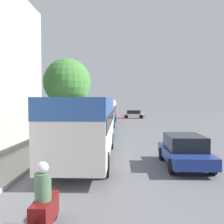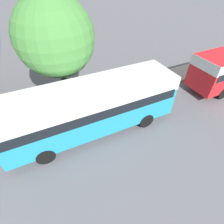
{
  "view_description": "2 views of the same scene",
  "coord_description": "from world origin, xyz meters",
  "px_view_note": "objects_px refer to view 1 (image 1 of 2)",
  "views": [
    {
      "loc": [
        -0.08,
        -3.2,
        3.05
      ],
      "look_at": [
        -0.89,
        22.25,
        1.91
      ],
      "focal_mm": 40.0,
      "sensor_mm": 36.0,
      "label": 1
    },
    {
      "loc": [
        5.48,
        19.5,
        8.23
      ],
      "look_at": [
        -2.0,
        23.06,
        0.95
      ],
      "focal_mm": 28.0,
      "sensor_mm": 36.0,
      "label": 2
    }
  ],
  "objects_px": {
    "car_crossing": "(133,114)",
    "bus_third_in_line": "(108,108)",
    "pedestrian_near_curb": "(78,119)",
    "bus_lead": "(86,120)",
    "motorcycle_behind_lead": "(44,207)",
    "car_far_curb": "(184,150)",
    "bus_following": "(101,111)"
  },
  "relations": [
    {
      "from": "bus_following",
      "to": "motorcycle_behind_lead",
      "type": "relative_size",
      "value": 4.5
    },
    {
      "from": "motorcycle_behind_lead",
      "to": "car_far_curb",
      "type": "distance_m",
      "value": 7.74
    },
    {
      "from": "bus_lead",
      "to": "pedestrian_near_curb",
      "type": "relative_size",
      "value": 5.68
    },
    {
      "from": "car_crossing",
      "to": "pedestrian_near_curb",
      "type": "distance_m",
      "value": 17.31
    },
    {
      "from": "pedestrian_near_curb",
      "to": "car_crossing",
      "type": "bearing_deg",
      "value": 65.66
    },
    {
      "from": "pedestrian_near_curb",
      "to": "bus_lead",
      "type": "bearing_deg",
      "value": -78.75
    },
    {
      "from": "bus_third_in_line",
      "to": "motorcycle_behind_lead",
      "type": "distance_m",
      "value": 32.62
    },
    {
      "from": "bus_lead",
      "to": "car_far_curb",
      "type": "xyz_separation_m",
      "value": [
        4.72,
        -1.25,
        -1.29
      ]
    },
    {
      "from": "bus_third_in_line",
      "to": "motorcycle_behind_lead",
      "type": "xyz_separation_m",
      "value": [
        0.18,
        -32.6,
        -1.29
      ]
    },
    {
      "from": "bus_following",
      "to": "pedestrian_near_curb",
      "type": "bearing_deg",
      "value": 133.08
    },
    {
      "from": "bus_third_in_line",
      "to": "car_crossing",
      "type": "distance_m",
      "value": 7.29
    },
    {
      "from": "bus_third_in_line",
      "to": "car_far_curb",
      "type": "bearing_deg",
      "value": -79.59
    },
    {
      "from": "bus_following",
      "to": "motorcycle_behind_lead",
      "type": "distance_m",
      "value": 19.64
    },
    {
      "from": "bus_lead",
      "to": "bus_following",
      "type": "xyz_separation_m",
      "value": [
        -0.19,
        12.18,
        0.0
      ]
    },
    {
      "from": "bus_third_in_line",
      "to": "motorcycle_behind_lead",
      "type": "relative_size",
      "value": 4.14
    },
    {
      "from": "bus_lead",
      "to": "bus_third_in_line",
      "type": "xyz_separation_m",
      "value": [
        -0.14,
        25.18,
        -0.07
      ]
    },
    {
      "from": "car_far_curb",
      "to": "pedestrian_near_curb",
      "type": "relative_size",
      "value": 2.43
    },
    {
      "from": "car_crossing",
      "to": "car_far_curb",
      "type": "distance_m",
      "value": 32.23
    },
    {
      "from": "car_far_curb",
      "to": "pedestrian_near_curb",
      "type": "height_order",
      "value": "pedestrian_near_curb"
    },
    {
      "from": "car_crossing",
      "to": "pedestrian_near_curb",
      "type": "bearing_deg",
      "value": 155.66
    },
    {
      "from": "bus_following",
      "to": "car_crossing",
      "type": "xyz_separation_m",
      "value": [
        4.3,
        18.8,
        -1.32
      ]
    },
    {
      "from": "car_crossing",
      "to": "bus_third_in_line",
      "type": "bearing_deg",
      "value": 143.79
    },
    {
      "from": "car_crossing",
      "to": "pedestrian_near_curb",
      "type": "height_order",
      "value": "pedestrian_near_curb"
    },
    {
      "from": "bus_following",
      "to": "bus_third_in_line",
      "type": "height_order",
      "value": "bus_following"
    },
    {
      "from": "bus_third_in_line",
      "to": "pedestrian_near_curb",
      "type": "height_order",
      "value": "bus_third_in_line"
    },
    {
      "from": "car_far_curb",
      "to": "bus_following",
      "type": "bearing_deg",
      "value": 110.07
    },
    {
      "from": "motorcycle_behind_lead",
      "to": "pedestrian_near_curb",
      "type": "height_order",
      "value": "pedestrian_near_curb"
    },
    {
      "from": "bus_following",
      "to": "car_far_curb",
      "type": "distance_m",
      "value": 14.35
    },
    {
      "from": "car_crossing",
      "to": "car_far_curb",
      "type": "bearing_deg",
      "value": -178.92
    },
    {
      "from": "motorcycle_behind_lead",
      "to": "pedestrian_near_curb",
      "type": "relative_size",
      "value": 1.34
    },
    {
      "from": "bus_lead",
      "to": "motorcycle_behind_lead",
      "type": "distance_m",
      "value": 7.54
    },
    {
      "from": "car_far_curb",
      "to": "pedestrian_near_curb",
      "type": "distance_m",
      "value": 18.19
    }
  ]
}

